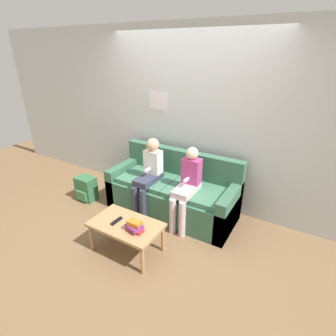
% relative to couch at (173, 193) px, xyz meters
% --- Properties ---
extents(ground_plane, '(10.00, 10.00, 0.00)m').
position_rel_couch_xyz_m(ground_plane, '(0.00, -0.50, -0.31)').
color(ground_plane, brown).
extents(wall_back, '(8.00, 0.06, 2.60)m').
position_rel_couch_xyz_m(wall_back, '(-0.00, 0.47, 0.99)').
color(wall_back, silver).
rests_on(wall_back, ground_plane).
extents(couch, '(1.88, 0.76, 0.90)m').
position_rel_couch_xyz_m(couch, '(0.00, 0.00, 0.00)').
color(couch, '#38664C').
rests_on(couch, ground_plane).
extents(coffee_table, '(0.84, 0.50, 0.39)m').
position_rel_couch_xyz_m(coffee_table, '(-0.05, -1.02, 0.03)').
color(coffee_table, '#AD7F51').
rests_on(coffee_table, ground_plane).
extents(person_left, '(0.24, 0.53, 1.13)m').
position_rel_couch_xyz_m(person_left, '(-0.29, -0.19, 0.34)').
color(person_left, '#33384C').
rests_on(person_left, ground_plane).
extents(person_right, '(0.24, 0.53, 1.11)m').
position_rel_couch_xyz_m(person_right, '(0.32, -0.19, 0.32)').
color(person_right, silver).
rests_on(person_right, ground_plane).
extents(tv_remote, '(0.05, 0.17, 0.02)m').
position_rel_couch_xyz_m(tv_remote, '(-0.17, -1.05, 0.09)').
color(tv_remote, black).
rests_on(tv_remote, coffee_table).
extents(book_stack, '(0.21, 0.18, 0.13)m').
position_rel_couch_xyz_m(book_stack, '(0.12, -1.07, 0.14)').
color(book_stack, red).
rests_on(book_stack, coffee_table).
extents(backpack, '(0.31, 0.25, 0.39)m').
position_rel_couch_xyz_m(backpack, '(-1.37, -0.42, -0.11)').
color(backpack, '#336B42').
rests_on(backpack, ground_plane).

